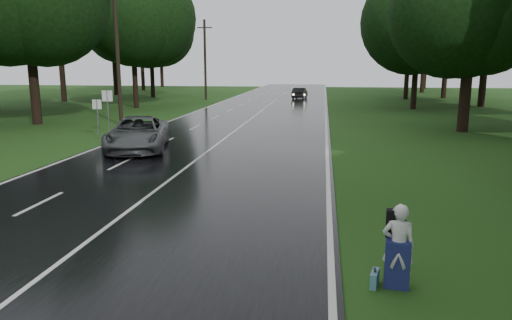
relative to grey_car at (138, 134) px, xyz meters
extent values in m
plane|color=#214815|center=(3.50, -11.23, -0.86)|extent=(160.00, 160.00, 0.00)
cube|color=black|center=(3.50, 8.77, -0.84)|extent=(12.00, 140.00, 0.04)
cube|color=silver|center=(3.50, 8.77, -0.82)|extent=(0.12, 140.00, 0.01)
imported|color=#474A4C|center=(0.00, 0.00, 0.00)|extent=(4.09, 6.39, 1.64)
imported|color=black|center=(6.16, 36.91, -0.16)|extent=(1.83, 4.16, 1.33)
imported|color=silver|center=(10.53, -13.33, -0.02)|extent=(0.66, 0.47, 1.68)
cube|color=navy|center=(10.53, -13.33, -0.39)|extent=(0.50, 0.37, 0.94)
cube|color=black|center=(10.50, -13.09, 0.35)|extent=(0.40, 0.25, 0.54)
cube|color=teal|center=(10.12, -13.36, -0.71)|extent=(0.23, 0.45, 0.31)
camera|label=1|loc=(9.03, -22.13, 3.38)|focal=33.21mm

